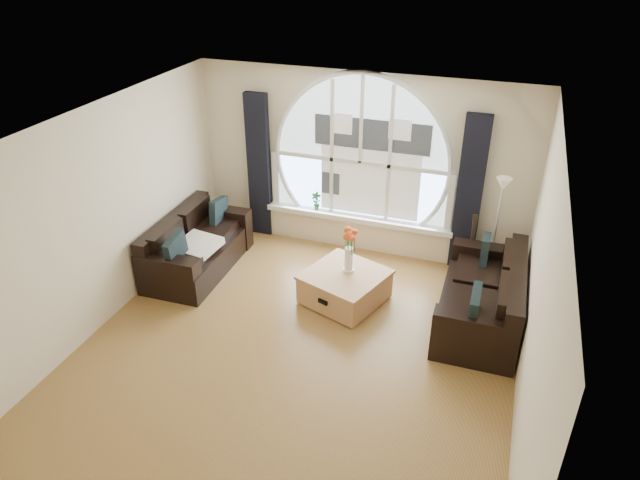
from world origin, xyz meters
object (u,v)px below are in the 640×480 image
Objects in this scene: coffee_chest at (345,286)px; guitar at (471,246)px; sofa_left at (197,244)px; sofa_right at (481,295)px; floor_lamp at (495,233)px; vase_flowers at (349,245)px; potted_plant at (316,201)px.

coffee_chest is 0.91× the size of guitar.
sofa_right is (4.00, 0.02, 0.00)m from sofa_left.
sofa_right is 1.04m from floor_lamp.
vase_flowers is 1.67m from potted_plant.
vase_flowers reaches higher than guitar.
sofa_right is 1.75m from coffee_chest.
floor_lamp is (4.04, 0.98, 0.40)m from sofa_left.
guitar reaches higher than sofa_right.
coffee_chest is at bearing -176.68° from sofa_right.
sofa_left is at bearing -166.35° from floor_lamp.
sofa_left is at bearing 179.77° from sofa_right.
sofa_right is 2.72× the size of vase_flowers.
floor_lamp is 5.53× the size of potted_plant.
coffee_chest is (2.26, -0.10, -0.16)m from sofa_left.
sofa_right is at bearing -0.94° from sofa_left.
coffee_chest is at bearing -57.76° from potted_plant.
floor_lamp is at bearing 86.97° from sofa_right.
coffee_chest is 0.60× the size of floor_lamp.
floor_lamp reaches higher than sofa_right.
sofa_right reaches higher than coffee_chest.
coffee_chest is at bearing -3.67° from sofa_left.
vase_flowers is at bearing 92.64° from coffee_chest.
coffee_chest is 1.38× the size of vase_flowers.
floor_lamp is at bearing 50.42° from coffee_chest.
sofa_left is 2.27m from coffee_chest.
potted_plant is at bearing 161.87° from guitar.
vase_flowers is at bearing -179.07° from sofa_right.
coffee_chest is at bearing -148.87° from floor_lamp.
floor_lamp reaches higher than guitar.
potted_plant is (-2.69, 0.37, -0.11)m from floor_lamp.
sofa_left is at bearing 179.45° from vase_flowers.
sofa_left is 1.88× the size of coffee_chest.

